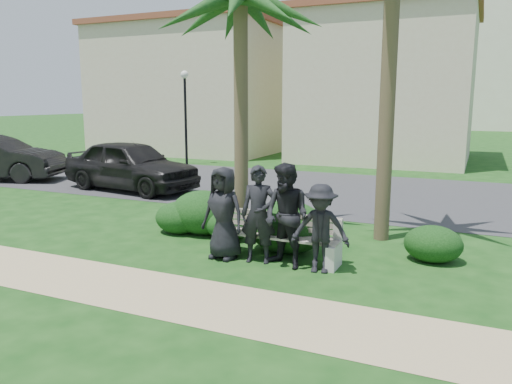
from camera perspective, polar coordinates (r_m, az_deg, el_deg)
ground at (r=9.11m, az=0.17°, el=-8.48°), size 160.00×160.00×0.00m
footpath at (r=7.61m, az=-5.50°, el=-12.45°), size 30.00×1.60×0.01m
asphalt_street at (r=16.52m, az=11.56°, el=-0.08°), size 160.00×8.00×0.01m
stucco_bldg_left at (r=30.17m, az=-6.85°, el=11.71°), size 10.40×8.40×7.30m
stucco_bldg_right at (r=26.27m, az=14.64°, el=11.65°), size 8.40×8.40×7.30m
street_lamp at (r=23.48m, az=-8.09°, el=10.30°), size 0.36×0.36×4.29m
park_bench at (r=9.39m, az=2.35°, el=-5.48°), size 2.41×0.56×0.84m
man_a at (r=9.36m, az=-3.74°, el=-2.42°), size 0.90×0.63×1.75m
man_b at (r=9.11m, az=0.30°, el=-2.58°), size 0.74×0.57×1.81m
man_c at (r=8.85m, az=3.51°, el=-2.75°), size 1.10×0.98×1.88m
man_d at (r=8.67m, az=7.38°, el=-4.18°), size 1.09×0.73×1.56m
hedge_a at (r=11.40m, az=-8.77°, el=-2.82°), size 1.12×0.92×0.73m
hedge_b at (r=11.29m, az=-6.00°, el=-2.19°), size 1.53×1.26×1.00m
hedge_c at (r=10.79m, az=-3.20°, el=-3.61°), size 1.04×0.86×0.68m
hedge_d at (r=9.90m, az=3.53°, el=-3.81°), size 1.59×1.32×1.04m
hedge_f at (r=9.87m, az=19.60°, el=-5.50°), size 1.06×0.88×0.69m
car_a at (r=17.09m, az=-14.12°, el=2.99°), size 5.13×2.65×1.67m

